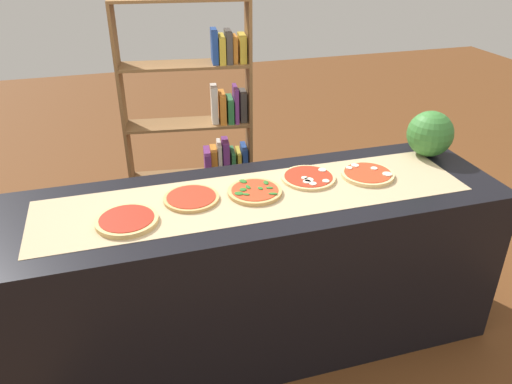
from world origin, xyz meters
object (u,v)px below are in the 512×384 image
(pizza_plain_0, at_px, (127,220))
(pizza_mozzarella_4, at_px, (367,174))
(pizza_plain_1, at_px, (191,198))
(watermelon, at_px, (430,134))
(pizza_spinach_2, at_px, (255,191))
(pizza_mozzarella_3, at_px, (308,178))
(bookshelf, at_px, (207,130))

(pizza_plain_0, bearing_deg, pizza_mozzarella_4, 5.34)
(pizza_plain_1, bearing_deg, pizza_plain_0, -158.06)
(pizza_plain_0, bearing_deg, watermelon, 9.04)
(pizza_spinach_2, bearing_deg, pizza_plain_1, 175.55)
(pizza_plain_0, distance_m, pizza_spinach_2, 0.62)
(pizza_mozzarella_3, bearing_deg, watermelon, 7.47)
(pizza_mozzarella_3, xyz_separation_m, watermelon, (0.75, 0.10, 0.12))
(pizza_mozzarella_3, distance_m, bookshelf, 1.19)
(pizza_mozzarella_3, bearing_deg, pizza_plain_0, -169.68)
(pizza_plain_0, relative_size, pizza_mozzarella_4, 1.01)
(pizza_plain_0, height_order, pizza_mozzarella_4, pizza_mozzarella_4)
(watermelon, xyz_separation_m, bookshelf, (-1.05, 1.04, -0.25))
(pizza_plain_0, relative_size, pizza_mozzarella_3, 0.99)
(watermelon, bearing_deg, pizza_mozzarella_3, -172.53)
(pizza_plain_0, bearing_deg, pizza_spinach_2, 9.23)
(pizza_mozzarella_3, height_order, pizza_mozzarella_4, pizza_mozzarella_4)
(pizza_plain_0, distance_m, watermelon, 1.69)
(watermelon, bearing_deg, pizza_plain_1, -174.02)
(pizza_plain_0, relative_size, watermelon, 1.08)
(pizza_spinach_2, xyz_separation_m, pizza_mozzarella_4, (0.61, 0.01, 0.00))
(pizza_plain_1, xyz_separation_m, pizza_mozzarella_4, (0.91, -0.01, 0.00))
(pizza_spinach_2, xyz_separation_m, watermelon, (1.06, 0.17, 0.11))
(pizza_mozzarella_3, relative_size, pizza_mozzarella_4, 1.02)
(pizza_mozzarella_3, bearing_deg, bookshelf, 104.65)
(pizza_plain_1, height_order, pizza_mozzarella_3, pizza_mozzarella_3)
(watermelon, bearing_deg, pizza_mozzarella_4, -161.37)
(pizza_plain_0, distance_m, pizza_plain_1, 0.33)
(pizza_mozzarella_3, bearing_deg, pizza_spinach_2, -167.52)
(pizza_spinach_2, height_order, bookshelf, bookshelf)
(pizza_spinach_2, distance_m, bookshelf, 1.21)
(pizza_plain_1, distance_m, bookshelf, 1.23)
(pizza_plain_1, xyz_separation_m, pizza_spinach_2, (0.30, -0.02, 0.00))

